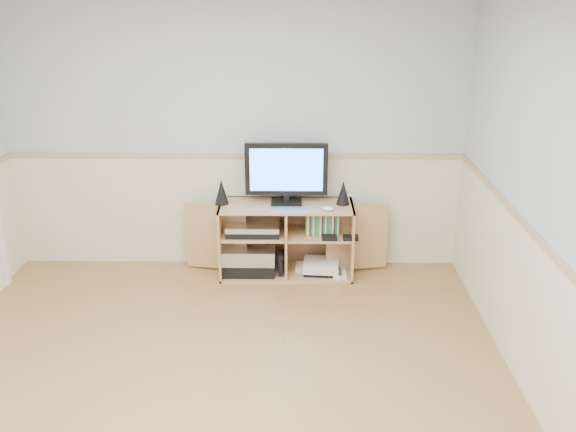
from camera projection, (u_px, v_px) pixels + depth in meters
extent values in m
cube|color=tan|center=(208.00, 419.00, 3.88)|extent=(4.00, 4.50, 0.02)
cube|color=#B0B9BF|center=(574.00, 227.00, 3.41)|extent=(0.02, 4.50, 2.50)
cube|color=#B0B9BF|center=(235.00, 129.00, 5.55)|extent=(4.00, 0.02, 2.50)
cube|color=beige|center=(237.00, 211.00, 5.80)|extent=(4.00, 0.01, 1.00)
cube|color=tan|center=(236.00, 156.00, 5.61)|extent=(4.00, 0.02, 0.04)
cube|color=tan|center=(286.00, 272.00, 5.74)|extent=(1.16, 0.43, 0.02)
cube|color=tan|center=(286.00, 206.00, 5.52)|extent=(1.16, 0.43, 0.02)
cube|color=tan|center=(222.00, 239.00, 5.64)|extent=(0.02, 0.43, 0.65)
cube|color=tan|center=(351.00, 240.00, 5.63)|extent=(0.02, 0.43, 0.65)
cube|color=tan|center=(287.00, 231.00, 5.83)|extent=(1.16, 0.02, 0.65)
cube|color=tan|center=(286.00, 240.00, 5.63)|extent=(0.02, 0.41, 0.61)
cube|color=tan|center=(253.00, 234.00, 5.62)|extent=(0.55, 0.39, 0.02)
cube|color=tan|center=(319.00, 234.00, 5.61)|extent=(0.55, 0.39, 0.02)
cube|color=tan|center=(216.00, 237.00, 5.69)|extent=(0.55, 0.11, 0.61)
cube|color=tan|center=(357.00, 237.00, 5.68)|extent=(0.55, 0.11, 0.61)
cube|color=black|center=(286.00, 202.00, 5.56)|extent=(0.26, 0.18, 0.02)
cube|color=black|center=(286.00, 197.00, 5.55)|extent=(0.05, 0.04, 0.06)
cube|color=black|center=(286.00, 169.00, 5.46)|extent=(0.71, 0.05, 0.45)
cube|color=#307CFF|center=(286.00, 170.00, 5.43)|extent=(0.62, 0.01, 0.37)
cone|color=black|center=(221.00, 192.00, 5.50)|extent=(0.12, 0.12, 0.22)
cone|color=black|center=(343.00, 193.00, 5.49)|extent=(0.12, 0.12, 0.21)
cube|color=silver|center=(289.00, 210.00, 5.38)|extent=(0.32, 0.13, 0.01)
ellipsoid|color=white|center=(328.00, 209.00, 5.38)|extent=(0.10, 0.08, 0.04)
cube|color=black|center=(250.00, 265.00, 5.72)|extent=(0.46, 0.34, 0.11)
cube|color=silver|center=(249.00, 253.00, 5.68)|extent=(0.46, 0.34, 0.13)
cube|color=black|center=(253.00, 230.00, 5.60)|extent=(0.46, 0.32, 0.05)
cube|color=silver|center=(253.00, 225.00, 5.59)|extent=(0.46, 0.32, 0.05)
cube|color=black|center=(281.00, 263.00, 5.66)|extent=(0.04, 0.14, 0.20)
cube|color=white|center=(307.00, 267.00, 5.76)|extent=(0.22, 0.18, 0.05)
cube|color=black|center=(321.00, 271.00, 5.71)|extent=(0.32, 0.26, 0.03)
cube|color=white|center=(321.00, 265.00, 5.69)|extent=(0.33, 0.28, 0.08)
cube|color=white|center=(344.00, 275.00, 5.64)|extent=(0.04, 0.14, 0.03)
cube|color=white|center=(341.00, 267.00, 5.79)|extent=(0.09, 0.15, 0.03)
cube|color=#3F8C3F|center=(322.00, 224.00, 5.55)|extent=(0.28, 0.13, 0.19)
cube|color=white|center=(348.00, 202.00, 5.74)|extent=(0.12, 0.03, 0.12)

